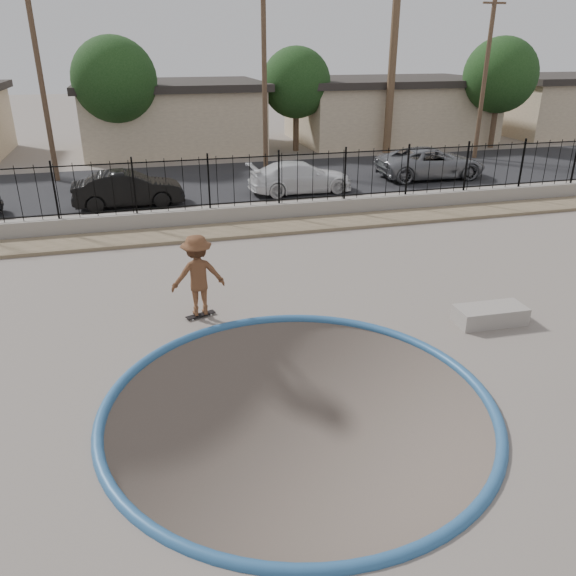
{
  "coord_description": "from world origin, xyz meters",
  "views": [
    {
      "loc": [
        -2.33,
        -8.96,
        5.9
      ],
      "look_at": [
        0.61,
        2.0,
        0.95
      ],
      "focal_mm": 35.0,
      "sensor_mm": 36.0,
      "label": 1
    }
  ],
  "objects_px": {
    "skater": "(198,279)",
    "car_d": "(431,163)",
    "concrete_ledge": "(490,315)",
    "car_b": "(128,189)",
    "car_c": "(301,177)",
    "skateboard": "(201,315)"
  },
  "relations": [
    {
      "from": "concrete_ledge",
      "to": "skateboard",
      "type": "bearing_deg",
      "value": 162.32
    },
    {
      "from": "skater",
      "to": "skateboard",
      "type": "relative_size",
      "value": 2.62
    },
    {
      "from": "skater",
      "to": "skateboard",
      "type": "bearing_deg",
      "value": 176.41
    },
    {
      "from": "car_d",
      "to": "skater",
      "type": "bearing_deg",
      "value": 135.35
    },
    {
      "from": "concrete_ledge",
      "to": "car_c",
      "type": "relative_size",
      "value": 0.36
    },
    {
      "from": "car_d",
      "to": "skateboard",
      "type": "bearing_deg",
      "value": 135.35
    },
    {
      "from": "skateboard",
      "to": "car_b",
      "type": "xyz_separation_m",
      "value": [
        -1.51,
        10.4,
        0.67
      ]
    },
    {
      "from": "concrete_ledge",
      "to": "car_b",
      "type": "relative_size",
      "value": 0.38
    },
    {
      "from": "skater",
      "to": "concrete_ledge",
      "type": "distance_m",
      "value": 6.74
    },
    {
      "from": "car_b",
      "to": "car_d",
      "type": "distance_m",
      "value": 13.94
    },
    {
      "from": "skater",
      "to": "car_d",
      "type": "height_order",
      "value": "skater"
    },
    {
      "from": "skater",
      "to": "skateboard",
      "type": "xyz_separation_m",
      "value": [
        0.0,
        0.0,
        -0.91
      ]
    },
    {
      "from": "skateboard",
      "to": "car_c",
      "type": "xyz_separation_m",
      "value": [
        5.61,
        10.88,
        0.63
      ]
    },
    {
      "from": "skater",
      "to": "car_c",
      "type": "bearing_deg",
      "value": -120.85
    },
    {
      "from": "car_c",
      "to": "car_b",
      "type": "bearing_deg",
      "value": 92.06
    },
    {
      "from": "car_b",
      "to": "car_c",
      "type": "xyz_separation_m",
      "value": [
        7.12,
        0.48,
        -0.04
      ]
    },
    {
      "from": "skater",
      "to": "car_c",
      "type": "relative_size",
      "value": 0.43
    },
    {
      "from": "skater",
      "to": "car_c",
      "type": "distance_m",
      "value": 12.24
    },
    {
      "from": "concrete_ledge",
      "to": "car_c",
      "type": "distance_m",
      "value": 12.95
    },
    {
      "from": "concrete_ledge",
      "to": "car_d",
      "type": "bearing_deg",
      "value": 67.01
    },
    {
      "from": "skater",
      "to": "car_c",
      "type": "xyz_separation_m",
      "value": [
        5.61,
        10.88,
        -0.27
      ]
    },
    {
      "from": "car_b",
      "to": "concrete_ledge",
      "type": "bearing_deg",
      "value": -149.79
    }
  ]
}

